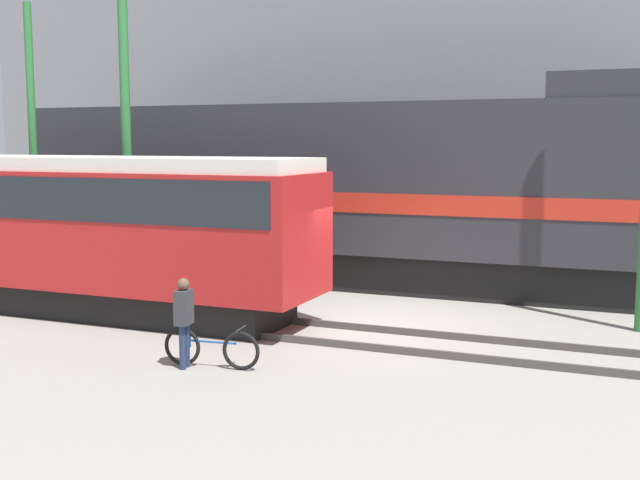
# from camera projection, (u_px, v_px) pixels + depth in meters

# --- Properties ---
(ground_plane) EXTENTS (120.00, 120.00, 0.00)m
(ground_plane) POSITION_uv_depth(u_px,v_px,m) (369.00, 323.00, 17.18)
(ground_plane) COLOR gray
(track_near) EXTENTS (60.00, 1.50, 0.14)m
(track_near) POSITION_uv_depth(u_px,v_px,m) (345.00, 335.00, 15.83)
(track_near) COLOR #47423D
(track_near) RESTS_ON ground
(track_far) EXTENTS (60.00, 1.51, 0.14)m
(track_far) POSITION_uv_depth(u_px,v_px,m) (423.00, 286.00, 21.15)
(track_far) COLOR #47423D
(track_far) RESTS_ON ground
(building_backdrop) EXTENTS (37.71, 6.00, 14.05)m
(building_backdrop) POSITION_uv_depth(u_px,v_px,m) (488.00, 49.00, 27.52)
(building_backdrop) COLOR gray
(building_backdrop) RESTS_ON ground
(freight_locomotive) EXTENTS (17.64, 3.04, 5.43)m
(freight_locomotive) POSITION_uv_depth(u_px,v_px,m) (334.00, 190.00, 21.82)
(freight_locomotive) COLOR black
(freight_locomotive) RESTS_ON ground
(streetcar) EXTENTS (12.00, 2.54, 3.53)m
(streetcar) POSITION_uv_depth(u_px,v_px,m) (67.00, 223.00, 18.18)
(streetcar) COLOR black
(streetcar) RESTS_ON ground
(bicycle) EXTENTS (1.76, 0.44, 0.73)m
(bicycle) POSITION_uv_depth(u_px,v_px,m) (211.00, 348.00, 13.75)
(bicycle) COLOR black
(bicycle) RESTS_ON ground
(person) EXTENTS (0.26, 0.38, 1.57)m
(person) POSITION_uv_depth(u_px,v_px,m) (184.00, 314.00, 13.65)
(person) COLOR #232D4C
(person) RESTS_ON ground
(utility_pole_left) EXTENTS (0.22, 0.22, 7.59)m
(utility_pole_left) POSITION_uv_depth(u_px,v_px,m) (33.00, 144.00, 21.97)
(utility_pole_left) COLOR #2D7238
(utility_pole_left) RESTS_ON ground
(utility_pole_center) EXTENTS (0.25, 0.25, 7.65)m
(utility_pole_center) POSITION_uv_depth(u_px,v_px,m) (126.00, 143.00, 20.79)
(utility_pole_center) COLOR #2D7238
(utility_pole_center) RESTS_ON ground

